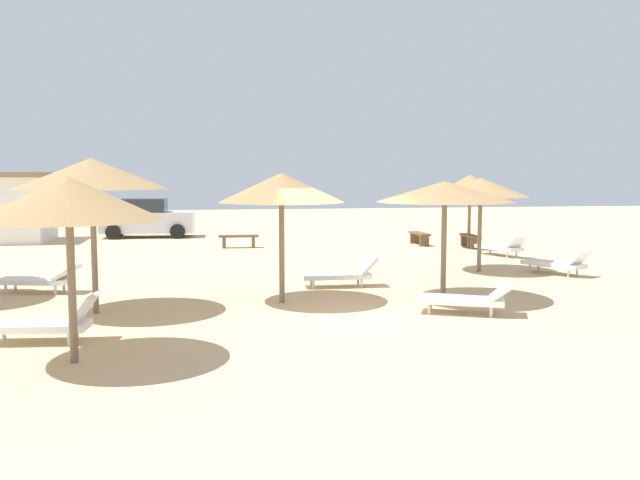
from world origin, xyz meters
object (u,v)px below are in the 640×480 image
Objects in this scene: lounger_1 at (342,274)px; beach_cabana at (1,207)px; bench_1 at (470,239)px; lounger_2 at (558,263)px; lounger_4 at (40,280)px; parasol_6 at (445,192)px; bench_0 at (419,236)px; bench_2 at (239,239)px; parasol_3 at (91,174)px; parasol_7 at (69,199)px; parasol_2 at (481,188)px; parasol_5 at (470,184)px; parasol_1 at (281,188)px; lounger_6 at (467,299)px; lounger_3 at (44,323)px; lounger_5 at (502,247)px; parked_car at (147,219)px.

lounger_1 is 17.60m from beach_cabana.
lounger_2 is at bearing -92.52° from bench_1.
lounger_4 is 1.31× the size of bench_1.
lounger_2 is (4.49, 3.04, -2.08)m from parasol_6.
bench_0 is 7.10m from bench_2.
parasol_7 is (0.23, -3.62, -0.36)m from parasol_3.
parasol_2 is at bearing 154.54° from lounger_2.
bench_1 is (4.79, 9.92, -2.05)m from parasol_6.
bench_0 is at bearing 135.57° from parasol_5.
parasol_1 is at bearing -134.10° from lounger_1.
lounger_3 is at bearing -173.40° from lounger_6.
lounger_2 is 8.26m from bench_0.
lounger_5 reaches higher than lounger_4.
lounger_4 is at bearing 155.71° from lounger_6.
parasol_6 is 2.57m from lounger_6.
parasol_1 reaches higher than bench_2.
lounger_1 reaches higher than lounger_6.
bench_1 is (8.35, 9.57, -2.15)m from parasol_1.
bench_0 is at bearing 75.61° from lounger_6.
beach_cabana reaches higher than parked_car.
lounger_3 is (-7.85, -2.41, -2.07)m from parasol_6.
parasol_1 reaches higher than lounger_6.
parked_car is at bearing 112.13° from lounger_1.
bench_1 is at bearing 39.46° from parasol_3.
parasol_6 is (-2.56, -3.96, -0.00)m from parasol_2.
bench_1 is (2.23, 5.96, -2.06)m from parasol_2.
bench_1 is (13.81, 7.38, 0.03)m from lounger_4.
parked_car is at bearing 10.02° from beach_cabana.
parasol_2 is 0.98× the size of parasol_5.
bench_2 is at bearing 135.20° from lounger_2.
lounger_4 is (-1.88, 6.26, -2.12)m from parasol_7.
parasol_3 is 16.63m from beach_cabana.
parasol_5 reaches higher than bench_1.
parasol_5 reaches higher than lounger_5.
parasol_2 is at bearing 30.56° from parasol_1.
bench_0 is at bearing -25.44° from parked_car.
parasol_2 is at bearing 22.20° from parasol_3.
lounger_1 is 0.94× the size of lounger_4.
lounger_3 is at bearing -72.71° from beach_cabana.
bench_0 is (12.23, 8.66, 0.03)m from lounger_4.
beach_cabana is at bearing 107.29° from lounger_3.
parasol_2 is (6.11, 3.61, -0.09)m from parasol_1.
beach_cabana is (-13.32, 16.86, 1.14)m from lounger_6.
parasol_7 is at bearing -131.19° from bench_1.
lounger_2 is at bearing 23.83° from lounger_3.
lounger_5 is 4.26m from bench_0.
lounger_6 is 0.49× the size of parked_car.
bench_2 is (-6.45, 7.41, -2.06)m from parasol_2.
parasol_3 is 1.13× the size of parasol_7.
lounger_1 is 9.49m from bench_2.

